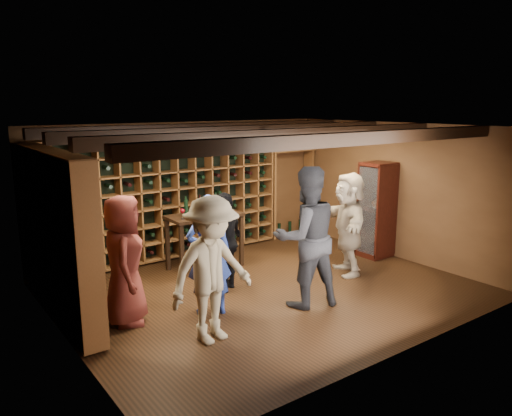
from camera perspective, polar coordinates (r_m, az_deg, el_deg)
ground at (r=7.85m, az=1.25°, el=-9.30°), size 6.00×6.00×0.00m
room_shell at (r=7.37m, az=1.10°, el=8.63°), size 6.00×6.00×6.00m
wine_rack_back at (r=9.20m, az=-10.19°, el=1.14°), size 4.65×0.30×2.20m
wine_rack_left at (r=7.04m, az=-21.73°, el=-2.87°), size 0.30×2.65×2.20m
crate_shelf at (r=10.71m, az=4.04°, el=5.08°), size 1.20×0.32×2.07m
display_cabinet at (r=9.56m, az=13.59°, el=-0.40°), size 0.55×0.50×1.75m
man_blue_shirt at (r=6.80m, az=-5.39°, el=-5.35°), size 0.72×0.62×1.66m
man_grey_suit at (r=7.03m, az=5.75°, el=-3.33°), size 1.13×0.98×2.00m
guest_red_floral at (r=6.68m, az=-14.84°, el=-5.80°), size 0.83×0.98×1.71m
guest_woman_black at (r=7.64m, az=-3.43°, el=-3.86°), size 0.96×0.80×1.54m
guest_khaki at (r=6.00m, az=-5.09°, el=-7.07°), size 1.23×0.80×1.79m
guest_beige at (r=8.50m, az=10.52°, el=-1.75°), size 1.21×1.65×1.73m
tasting_table at (r=8.66m, az=-5.93°, el=-1.50°), size 1.29×0.65×1.24m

